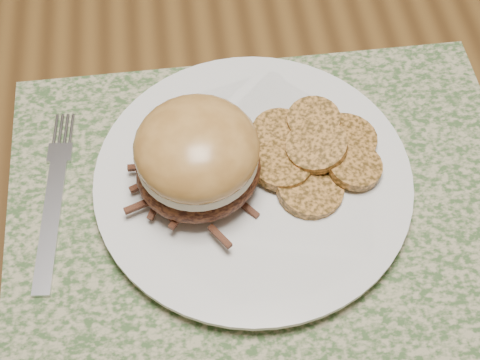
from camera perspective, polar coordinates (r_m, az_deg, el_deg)
name	(u,v)px	position (r m, az deg, el deg)	size (l,w,h in m)	color
ground	(283,322)	(1.34, 3.73, -12.03)	(3.50, 3.50, 0.00)	brown
dining_table	(316,108)	(0.75, 6.54, 6.16)	(1.50, 0.90, 0.75)	brown
placemat	(267,203)	(0.58, 2.35, -1.95)	(0.45, 0.33, 0.00)	#3B572D
dinner_plate	(253,180)	(0.58, 1.11, -0.01)	(0.26, 0.26, 0.02)	silver
pork_sandwich	(197,157)	(0.54, -3.66, 1.96)	(0.14, 0.13, 0.08)	black
roasted_potatoes	(314,152)	(0.58, 6.35, 2.40)	(0.14, 0.12, 0.03)	#B57735
fork	(54,197)	(0.60, -15.57, -1.38)	(0.03, 0.18, 0.00)	silver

